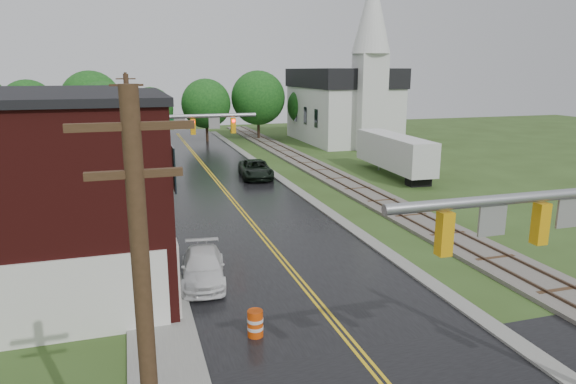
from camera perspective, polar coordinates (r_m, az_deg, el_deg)
name	(u,v)px	position (r m, az deg, el deg)	size (l,w,h in m)	color
main_road	(227,194)	(39.43, -6.79, -0.19)	(10.00, 90.00, 0.02)	black
curb_right	(277,177)	(45.39, -1.25, 1.70)	(0.80, 70.00, 0.12)	gray
sidewalk_left	(146,218)	(34.00, -15.54, -2.79)	(2.40, 50.00, 0.12)	gray
yellow_house	(61,170)	(34.51, -23.92, 2.24)	(8.00, 7.00, 6.40)	tan
darkred_building	(89,161)	(43.42, -21.22, 3.21)	(7.00, 6.00, 4.40)	#3F0F0C
church	(346,97)	(67.16, 6.44, 10.44)	(10.40, 18.40, 20.00)	silver
railroad	(325,173)	(46.82, 4.18, 2.16)	(3.20, 80.00, 0.30)	#59544C
traffic_signal_near	(562,241)	(14.79, 28.16, -4.83)	(7.34, 0.30, 7.20)	gray
traffic_signal_far	(182,135)	(35.15, -11.70, 6.22)	(7.34, 0.43, 7.20)	gray
utility_pole_a	(147,356)	(8.93, -15.37, -17.15)	(1.80, 0.28, 9.00)	#382616
utility_pole_b	(131,152)	(30.07, -17.03, 4.25)	(1.80, 0.28, 9.00)	#382616
utility_pole_c	(128,118)	(51.93, -17.31, 7.85)	(1.80, 0.28, 9.00)	#382616
tree_left_c	(42,127)	(48.37, -25.67, 6.53)	(6.00, 6.00, 7.65)	black
tree_left_e	(106,116)	(53.85, -19.52, 7.97)	(6.40, 6.40, 8.16)	black
suv_dark	(256,169)	(44.73, -3.61, 2.52)	(2.57, 5.57, 1.55)	black
pickup_white	(203,268)	(23.26, -9.42, -8.29)	(1.87, 4.59, 1.33)	white
semi_trailer	(395,152)	(46.33, 11.77, 4.38)	(2.89, 11.30, 3.60)	black
construction_barrel	(255,324)	(18.68, -3.66, -14.39)	(0.55, 0.55, 0.99)	#D84409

